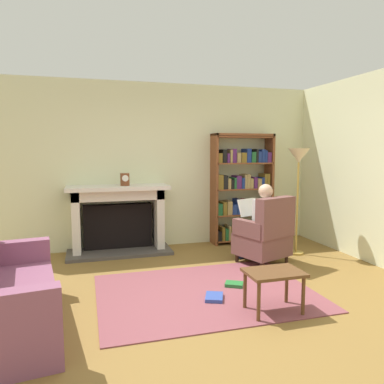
{
  "coord_description": "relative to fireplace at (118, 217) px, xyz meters",
  "views": [
    {
      "loc": [
        -1.27,
        -3.51,
        1.61
      ],
      "look_at": [
        0.1,
        1.2,
        1.05
      ],
      "focal_mm": 34.4,
      "sensor_mm": 36.0,
      "label": 1
    }
  ],
  "objects": [
    {
      "name": "ground",
      "position": [
        0.79,
        -2.3,
        -0.57
      ],
      "size": [
        14.0,
        14.0,
        0.0
      ],
      "primitive_type": "plane",
      "color": "olive"
    },
    {
      "name": "back_wall",
      "position": [
        0.79,
        0.25,
        0.78
      ],
      "size": [
        5.6,
        0.1,
        2.7
      ],
      "primitive_type": "cube",
      "color": "beige",
      "rests_on": "ground"
    },
    {
      "name": "side_wall_right",
      "position": [
        3.44,
        -1.05,
        0.78
      ],
      "size": [
        0.1,
        5.2,
        2.7
      ],
      "primitive_type": "cube",
      "color": "beige",
      "rests_on": "ground"
    },
    {
      "name": "area_rug",
      "position": [
        0.79,
        -2.0,
        -0.56
      ],
      "size": [
        2.4,
        1.8,
        0.01
      ],
      "primitive_type": "cube",
      "color": "brown",
      "rests_on": "ground"
    },
    {
      "name": "fireplace",
      "position": [
        0.0,
        0.0,
        0.0
      ],
      "size": [
        1.59,
        0.64,
        1.06
      ],
      "color": "#4C4742",
      "rests_on": "ground"
    },
    {
      "name": "mantel_clock",
      "position": [
        0.1,
        -0.1,
        0.59
      ],
      "size": [
        0.14,
        0.14,
        0.19
      ],
      "color": "brown",
      "rests_on": "fireplace"
    },
    {
      "name": "bookshelf",
      "position": [
        2.13,
        0.03,
        0.35
      ],
      "size": [
        1.07,
        0.32,
        1.89
      ],
      "color": "brown",
      "rests_on": "ground"
    },
    {
      "name": "armchair_reading",
      "position": [
        1.94,
        -1.22,
        -0.14
      ],
      "size": [
        0.82,
        0.8,
        0.97
      ],
      "rotation": [
        0.0,
        0.0,
        3.5
      ],
      "color": "#331E14",
      "rests_on": "ground"
    },
    {
      "name": "seated_reader",
      "position": [
        1.9,
        -1.11,
        0.05
      ],
      "size": [
        0.49,
        0.59,
        1.14
      ],
      "rotation": [
        0.0,
        0.0,
        3.5
      ],
      "color": "silver",
      "rests_on": "ground"
    },
    {
      "name": "sofa_floral",
      "position": [
        -1.19,
        -2.35,
        -0.25
      ],
      "size": [
        0.95,
        1.78,
        0.85
      ],
      "rotation": [
        0.0,
        0.0,
        1.71
      ],
      "color": "#874D6B",
      "rests_on": "ground"
    },
    {
      "name": "side_table",
      "position": [
        1.28,
        -2.66,
        -0.21
      ],
      "size": [
        0.56,
        0.39,
        0.42
      ],
      "color": "brown",
      "rests_on": "ground"
    },
    {
      "name": "scattered_books",
      "position": [
        0.97,
        -2.09,
        -0.54
      ],
      "size": [
        0.61,
        0.56,
        0.04
      ],
      "color": "#267233",
      "rests_on": "area_rug"
    },
    {
      "name": "floor_lamp",
      "position": [
        2.64,
        -0.89,
        0.82
      ],
      "size": [
        0.32,
        0.32,
        1.64
      ],
      "color": "#B7933F",
      "rests_on": "ground"
    }
  ]
}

